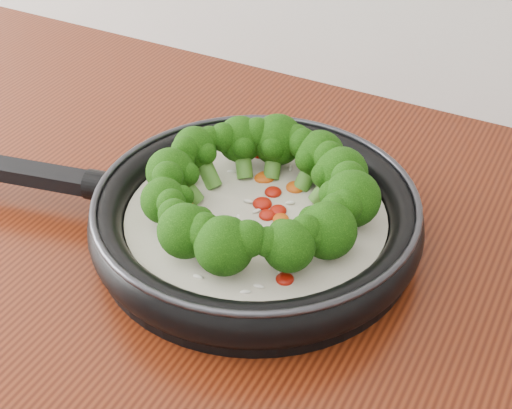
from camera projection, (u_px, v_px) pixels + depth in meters
The scene contains 1 object.
skillet at pixel (256, 210), 0.79m from camera, with size 0.59×0.43×0.10m.
Camera 1 is at (0.23, 0.55, 1.42)m, focal length 51.77 mm.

